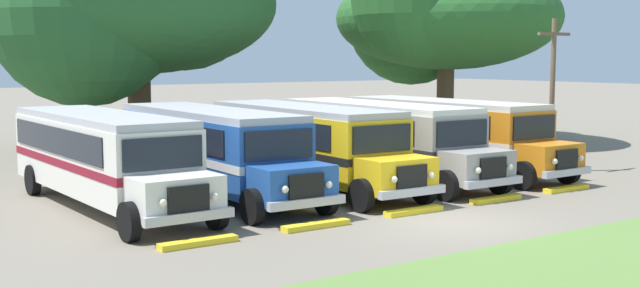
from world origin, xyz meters
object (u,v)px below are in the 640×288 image
(parked_bus_slot_1, at_px, (212,147))
(parked_bus_slot_2, at_px, (306,142))
(secondary_tree, at_px, (435,16))
(utility_pole, at_px, (552,90))
(parked_bus_slot_3, at_px, (381,137))
(broad_shade_tree, at_px, (131,6))
(parked_bus_slot_0, at_px, (103,155))
(parked_bus_slot_4, at_px, (447,131))

(parked_bus_slot_1, relative_size, parked_bus_slot_2, 1.00)
(parked_bus_slot_1, bearing_deg, parked_bus_slot_2, 85.75)
(parked_bus_slot_1, xyz_separation_m, parked_bus_slot_2, (3.49, -0.31, 0.00))
(secondary_tree, distance_m, utility_pole, 12.85)
(parked_bus_slot_3, bearing_deg, parked_bus_slot_2, -90.62)
(secondary_tree, bearing_deg, broad_shade_tree, 163.57)
(parked_bus_slot_1, height_order, parked_bus_slot_3, same)
(parked_bus_slot_0, bearing_deg, parked_bus_slot_3, 86.33)
(parked_bus_slot_4, xyz_separation_m, broad_shade_tree, (-7.79, 13.60, 5.41))
(parked_bus_slot_3, relative_size, broad_shade_tree, 0.78)
(parked_bus_slot_2, relative_size, parked_bus_slot_4, 1.00)
(broad_shade_tree, bearing_deg, parked_bus_slot_2, -85.65)
(parked_bus_slot_4, distance_m, broad_shade_tree, 16.58)
(parked_bus_slot_0, height_order, parked_bus_slot_1, same)
(parked_bus_slot_4, bearing_deg, parked_bus_slot_0, -92.47)
(parked_bus_slot_0, xyz_separation_m, broad_shade_tree, (6.10, 13.23, 5.41))
(parked_bus_slot_3, distance_m, secondary_tree, 15.30)
(parked_bus_slot_1, bearing_deg, parked_bus_slot_4, 89.00)
(parked_bus_slot_4, relative_size, utility_pole, 1.80)
(parked_bus_slot_0, height_order, secondary_tree, secondary_tree)
(secondary_tree, bearing_deg, parked_bus_slot_1, -154.07)
(parked_bus_slot_0, relative_size, parked_bus_slot_1, 1.00)
(parked_bus_slot_4, bearing_deg, parked_bus_slot_2, -91.11)
(parked_bus_slot_0, distance_m, broad_shade_tree, 15.54)
(parked_bus_slot_1, height_order, utility_pole, utility_pole)
(parked_bus_slot_0, bearing_deg, parked_bus_slot_2, 85.99)
(broad_shade_tree, relative_size, utility_pole, 2.30)
(parked_bus_slot_1, bearing_deg, broad_shade_tree, 170.33)
(parked_bus_slot_0, bearing_deg, parked_bus_slot_1, 88.19)
(parked_bus_slot_0, xyz_separation_m, secondary_tree, (21.55, 8.67, 5.19))
(parked_bus_slot_0, distance_m, parked_bus_slot_1, 3.64)
(parked_bus_slot_2, height_order, parked_bus_slot_4, same)
(parked_bus_slot_3, xyz_separation_m, broad_shade_tree, (-4.32, 13.68, 5.41))
(parked_bus_slot_3, xyz_separation_m, secondary_tree, (11.14, 9.12, 5.19))
(parked_bus_slot_0, xyz_separation_m, parked_bus_slot_2, (7.13, -0.35, 0.00))
(parked_bus_slot_1, relative_size, parked_bus_slot_3, 1.00)
(parked_bus_slot_4, bearing_deg, utility_pole, 51.38)
(broad_shade_tree, bearing_deg, parked_bus_slot_1, -100.51)
(parked_bus_slot_1, height_order, secondary_tree, secondary_tree)
(parked_bus_slot_0, relative_size, parked_bus_slot_4, 1.00)
(parked_bus_slot_2, bearing_deg, parked_bus_slot_4, 90.87)
(parked_bus_slot_0, xyz_separation_m, parked_bus_slot_3, (10.42, -0.45, 0.00))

